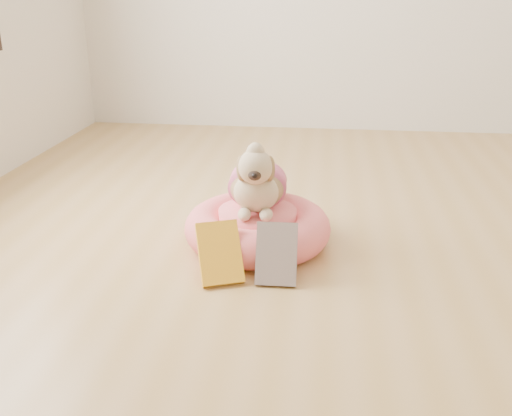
# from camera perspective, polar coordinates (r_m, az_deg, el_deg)

# --- Properties ---
(floor) EXTENTS (4.50, 4.50, 0.00)m
(floor) POSITION_cam_1_polar(r_m,az_deg,el_deg) (2.02, 14.99, -7.35)
(floor) COLOR tan
(floor) RESTS_ON ground
(pet_bed) EXTENTS (0.57, 0.57, 0.15)m
(pet_bed) POSITION_cam_1_polar(r_m,az_deg,el_deg) (2.21, 0.16, -1.98)
(pet_bed) COLOR #F9616A
(pet_bed) RESTS_ON floor
(dog) EXTENTS (0.30, 0.41, 0.29)m
(dog) POSITION_cam_1_polar(r_m,az_deg,el_deg) (2.16, 0.11, 3.69)
(dog) COLOR brown
(dog) RESTS_ON pet_bed
(book_yellow) EXTENTS (0.19, 0.20, 0.19)m
(book_yellow) POSITION_cam_1_polar(r_m,az_deg,el_deg) (1.95, -3.64, -4.51)
(book_yellow) COLOR yellow
(book_yellow) RESTS_ON floor
(book_white) EXTENTS (0.14, 0.12, 0.20)m
(book_white) POSITION_cam_1_polar(r_m,az_deg,el_deg) (1.93, 2.06, -4.61)
(book_white) COLOR silver
(book_white) RESTS_ON floor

